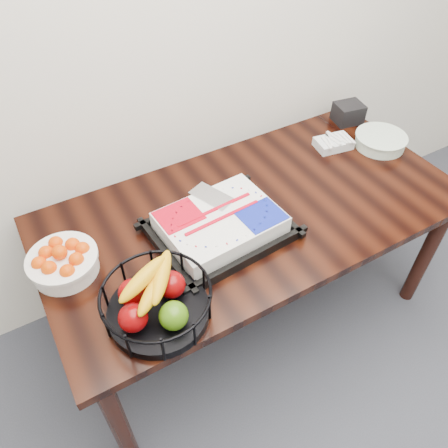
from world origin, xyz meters
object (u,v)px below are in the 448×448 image
table (253,222)px  napkin_box (348,113)px  fruit_basket (157,300)px  plate_stack (380,141)px  tangerine_bowl (62,258)px  cake_tray (220,225)px

table → napkin_box: napkin_box is taller
table → napkin_box: (0.80, 0.33, 0.14)m
fruit_basket → plate_stack: 1.40m
table → tangerine_bowl: (-0.78, 0.06, 0.16)m
fruit_basket → plate_stack: (1.35, 0.36, -0.05)m
fruit_basket → napkin_box: bearing=24.2°
tangerine_bowl → fruit_basket: bearing=-57.4°
table → fruit_basket: fruit_basket is taller
tangerine_bowl → table: bearing=-4.4°
tangerine_bowl → fruit_basket: fruit_basket is taller
tangerine_bowl → napkin_box: 1.61m
napkin_box → cake_tray: bearing=-158.8°
table → napkin_box: bearing=22.3°
table → fruit_basket: 0.65m
tangerine_bowl → plate_stack: size_ratio=1.02×
napkin_box → fruit_basket: bearing=-155.8°
plate_stack → napkin_box: bearing=87.0°
plate_stack → cake_tray: bearing=-172.5°
fruit_basket → plate_stack: bearing=14.8°
table → fruit_basket: bearing=-153.2°
tangerine_bowl → fruit_basket: (0.22, -0.34, 0.01)m
table → cake_tray: size_ratio=3.36×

